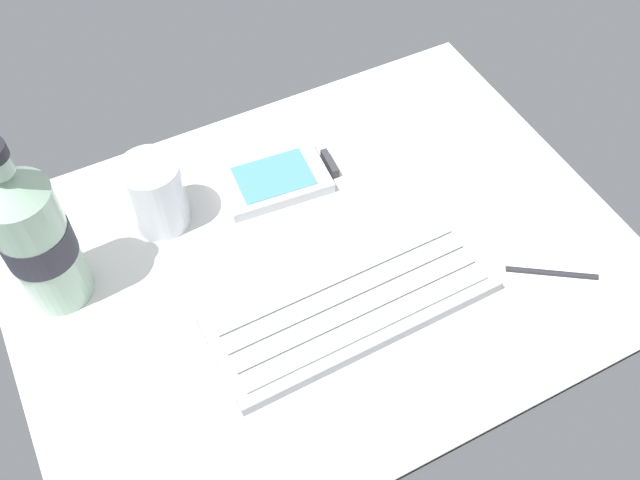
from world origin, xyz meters
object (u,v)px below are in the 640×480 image
Objects in this scene: keyboard at (350,304)px; juice_cup at (156,196)px; water_bottle at (35,236)px; handheld_device at (279,178)px; stylus_pen at (552,271)px.

juice_cup is at bearing 123.54° from keyboard.
water_bottle is (-25.12, 15.41, 8.20)cm from keyboard.
handheld_device is 1.56× the size of juice_cup.
handheld_device is at bearing 87.17° from keyboard.
water_bottle is at bearing -171.24° from stylus_pen.
juice_cup reaches higher than handheld_device.
juice_cup is 13.84cm from water_bottle.
keyboard is 2.21× the size of handheld_device.
stylus_pen is at bearing -24.92° from water_bottle.
stylus_pen is (45.90, -21.32, -8.66)cm from water_bottle.
water_bottle is (-12.20, -4.08, 5.10)cm from juice_cup.
keyboard reaches higher than stylus_pen.
water_bottle is at bearing 148.47° from keyboard.
juice_cup reaches higher than keyboard.
water_bottle is 2.19× the size of stylus_pen.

